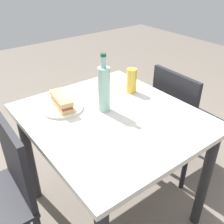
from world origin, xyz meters
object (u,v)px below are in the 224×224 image
plate_near (62,108)px  knife_near (70,103)px  dining_table (112,134)px  beer_glass (131,81)px  chair_far (180,118)px  chair_near (1,193)px  water_bottle (103,89)px  baguette_sandwich_near (62,101)px

plate_near → knife_near: (-0.00, 0.05, 0.01)m
dining_table → plate_near: 0.32m
plate_near → beer_glass: (0.08, 0.45, 0.07)m
chair_far → chair_near: bearing=-93.8°
plate_near → water_bottle: (0.15, 0.18, 0.13)m
chair_near → plate_near: bearing=107.4°
dining_table → chair_near: bearing=-97.8°
knife_near → water_bottle: 0.23m
chair_near → water_bottle: 0.73m
chair_far → beer_glass: (-0.15, -0.36, 0.34)m
chair_far → water_bottle: size_ratio=2.63×
chair_far → baguette_sandwich_near: bearing=-105.4°
chair_near → knife_near: bearing=106.0°
chair_far → baguette_sandwich_near: chair_far is taller
dining_table → plate_near: plate_near is taller
chair_far → chair_near: (-0.08, -1.25, 0.00)m
dining_table → baguette_sandwich_near: 0.34m
chair_far → water_bottle: water_bottle is taller
baguette_sandwich_near → beer_glass: 0.45m
baguette_sandwich_near → chair_near: bearing=-72.6°
chair_near → beer_glass: size_ratio=5.56×
dining_table → water_bottle: size_ratio=2.91×
dining_table → chair_near: size_ratio=1.11×
baguette_sandwich_near → knife_near: size_ratio=1.16×
knife_near → beer_glass: 0.40m
plate_near → beer_glass: 0.46m
baguette_sandwich_near → beer_glass: size_ratio=1.36×
plate_near → baguette_sandwich_near: (-0.00, 0.00, 0.04)m
chair_near → knife_near: size_ratio=4.75×
chair_near → plate_near: size_ratio=3.61×
plate_near → knife_near: 0.06m
dining_table → baguette_sandwich_near: size_ratio=4.53×
knife_near → chair_near: bearing=-74.0°
plate_near → knife_near: size_ratio=1.32×
baguette_sandwich_near → dining_table: bearing=38.8°
knife_near → beer_glass: (0.08, 0.39, 0.06)m
chair_near → water_bottle: (0.01, 0.62, 0.39)m
plate_near → chair_far: bearing=74.6°
dining_table → water_bottle: 0.27m
chair_far → water_bottle: bearing=-96.1°
beer_glass → dining_table: bearing=-60.7°
chair_near → baguette_sandwich_near: chair_near is taller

